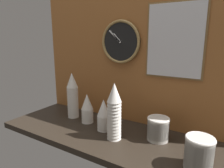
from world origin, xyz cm
name	(u,v)px	position (x,y,z in cm)	size (l,w,h in cm)	color
ground_plane	(114,136)	(0.00, 0.00, -2.00)	(160.00, 56.00, 4.00)	black
wall_tiled_back	(133,52)	(0.00, 26.50, 52.50)	(160.00, 3.00, 105.00)	#A3602D
cup_stack_center_left	(87,108)	(-27.01, 5.76, 10.96)	(9.03, 9.03, 21.92)	white
cup_stack_left	(73,95)	(-43.36, 8.25, 18.01)	(9.03, 9.03, 36.02)	white
cup_stack_center_right	(114,112)	(3.13, -5.44, 18.01)	(9.03, 9.03, 36.02)	white
cup_stack_center	(104,115)	(-9.30, 1.26, 10.96)	(9.03, 9.03, 21.92)	white
bowl_stack_right	(158,128)	(27.09, 7.52, 7.60)	(13.85, 13.85, 14.54)	beige
bowl_stack_far_right	(199,152)	(53.09, -9.87, 8.60)	(13.85, 13.85, 16.54)	beige
wall_clock	(120,42)	(-9.11, 23.46, 59.31)	(30.97, 2.70, 30.97)	black
menu_board	(175,41)	(29.14, 24.35, 60.32)	(36.77, 1.32, 47.66)	olive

